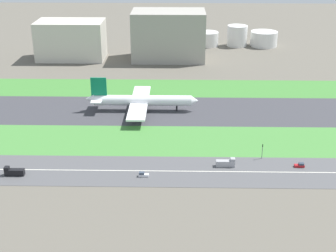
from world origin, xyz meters
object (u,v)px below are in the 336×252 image
car_2 (300,165)px  traffic_light (262,150)px  car_1 (143,175)px  hangar_building (168,35)px  truck_1 (226,163)px  fuel_tank_east (264,39)px  fuel_tank_west (207,39)px  fuel_tank_centre (237,36)px  truck_0 (14,172)px  airliner (140,100)px  terminal_building (71,40)px

car_2 → traffic_light: bearing=153.0°
car_1 → hangar_building: size_ratio=0.08×
car_2 → traffic_light: size_ratio=0.61×
truck_1 → traffic_light: (17.28, 7.99, 2.62)m
traffic_light → fuel_tank_east: (36.47, 219.01, 2.13)m
car_1 → car_2: (69.46, 10.00, 0.00)m
car_2 → fuel_tank_east: 228.02m
car_1 → hangar_building: 192.98m
fuel_tank_west → fuel_tank_centre: size_ratio=1.09×
fuel_tank_centre → fuel_tank_east: size_ratio=0.77×
hangar_building → fuel_tank_east: bearing=28.5°
fuel_tank_west → truck_0: bearing=-112.1°
airliner → hangar_building: size_ratio=1.15×
airliner → car_1: (7.08, -78.00, -5.31)m
truck_0 → fuel_tank_centre: size_ratio=0.47×
hangar_building → fuel_tank_centre: size_ratio=3.17×
hangar_building → truck_1: bearing=-80.9°
truck_1 → fuel_tank_centre: size_ratio=0.47×
car_1 → fuel_tank_east: 253.66m
car_2 → terminal_building: terminal_building is taller
car_2 → fuel_tank_east: bearing=84.8°
fuel_tank_east → truck_0: bearing=-121.6°
car_2 → hangar_building: bearing=108.9°
terminal_building → fuel_tank_centre: 143.92m
traffic_light → hangar_building: bearing=105.0°
car_1 → truck_1: 37.84m
car_1 → fuel_tank_centre: (66.65, 237.00, 8.02)m
fuel_tank_east → terminal_building: bearing=-164.3°
hangar_building → truck_0: bearing=-108.2°
truck_0 → car_2: size_ratio=1.91×
traffic_light → fuel_tank_centre: (12.88, 219.01, 4.65)m
car_1 → truck_1: size_ratio=0.52×
truck_0 → truck_1: (92.31, 10.00, 0.00)m
traffic_light → fuel_tank_east: fuel_tank_east is taller
fuel_tank_west → fuel_tank_east: (49.71, 0.00, 0.32)m
fuel_tank_west → airliner: bearing=-106.7°
fuel_tank_east → car_1: bearing=-110.8°
truck_0 → fuel_tank_west: bearing=-112.1°
truck_0 → hangar_building: (63.06, 192.00, 17.30)m
fuel_tank_centre → airliner: bearing=-114.9°
car_1 → fuel_tank_east: size_ratio=0.19×
hangar_building → fuel_tank_west: bearing=53.5°
airliner → truck_0: 92.09m
truck_0 → terminal_building: terminal_building is taller
traffic_light → fuel_tank_centre: bearing=86.6°
traffic_light → hangar_building: (-46.53, 174.01, 14.68)m
truck_1 → traffic_light: size_ratio=1.17×
airliner → fuel_tank_centre: airliner is taller
truck_0 → fuel_tank_west: (96.34, 237.00, 4.43)m
truck_0 → terminal_building: size_ratio=0.16×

